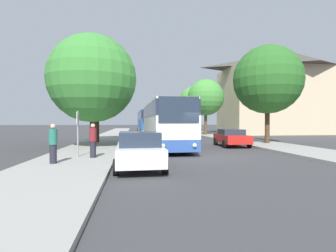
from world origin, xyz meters
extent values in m
plane|color=#38383A|center=(0.00, 0.00, 0.00)|extent=(300.00, 300.00, 0.00)
cube|color=gray|center=(-7.00, 0.00, 0.07)|extent=(4.00, 120.00, 0.15)
cube|color=gray|center=(7.00, 0.00, 0.07)|extent=(4.00, 120.00, 0.15)
cube|color=#C6B28E|center=(21.63, 25.48, 5.25)|extent=(21.71, 10.08, 10.50)
pyramid|color=#423D38|center=(21.63, 25.48, 12.02)|extent=(21.71, 10.08, 3.03)
cube|color=#2D519E|center=(-1.67, 5.48, 0.62)|extent=(2.74, 12.02, 0.70)
cube|color=silver|center=(-1.67, 5.48, 1.66)|extent=(2.74, 12.02, 1.36)
cube|color=#232D3D|center=(-1.67, 5.48, 2.81)|extent=(2.76, 11.78, 0.95)
cube|color=silver|center=(-1.67, 5.48, 3.35)|extent=(2.68, 11.78, 0.12)
cube|color=#232D3D|center=(-1.57, -0.54, 2.66)|extent=(2.29, 0.10, 1.45)
sphere|color=#F4EAC1|center=(-2.46, -0.57, 0.66)|extent=(0.24, 0.24, 0.24)
sphere|color=#F4EAC1|center=(-0.68, -0.54, 0.66)|extent=(0.24, 0.24, 0.24)
cylinder|color=black|center=(-2.89, 1.87, 0.50)|extent=(0.32, 1.00, 1.00)
cylinder|color=black|center=(-0.34, 1.91, 0.50)|extent=(0.32, 1.00, 1.00)
cylinder|color=black|center=(-3.00, 9.06, 0.50)|extent=(0.32, 1.00, 1.00)
cylinder|color=black|center=(-0.46, 9.10, 0.50)|extent=(0.32, 1.00, 1.00)
cube|color=silver|center=(-1.99, 20.20, 0.62)|extent=(2.85, 10.28, 0.70)
cube|color=#285BA8|center=(-1.99, 20.20, 1.66)|extent=(2.85, 10.28, 1.38)
cube|color=#232D3D|center=(-1.99, 20.20, 2.83)|extent=(2.87, 10.08, 0.95)
cube|color=#285BA8|center=(-1.99, 20.20, 3.36)|extent=(2.79, 10.08, 0.12)
cube|color=#232D3D|center=(-1.86, 15.06, 2.68)|extent=(2.33, 0.12, 1.45)
sphere|color=#F4EAC1|center=(-2.76, 15.02, 0.66)|extent=(0.24, 0.24, 0.24)
sphere|color=#F4EAC1|center=(-0.95, 15.07, 0.66)|extent=(0.24, 0.24, 0.24)
cylinder|color=black|center=(-3.20, 17.10, 0.50)|extent=(0.33, 1.01, 1.00)
cylinder|color=black|center=(-0.62, 17.17, 0.50)|extent=(0.33, 1.01, 1.00)
cylinder|color=black|center=(-3.36, 23.23, 0.50)|extent=(0.33, 1.01, 1.00)
cylinder|color=black|center=(-0.78, 23.30, 0.50)|extent=(0.33, 1.01, 1.00)
cube|color=silver|center=(-3.85, -3.68, 0.65)|extent=(1.94, 4.19, 0.68)
cube|color=#232D3D|center=(-3.84, -3.85, 1.28)|extent=(1.67, 2.20, 0.57)
cylinder|color=black|center=(-4.80, -2.43, 0.31)|extent=(0.22, 0.63, 0.62)
cylinder|color=black|center=(-2.96, -2.38, 0.31)|extent=(0.22, 0.63, 0.62)
cylinder|color=black|center=(-4.73, -4.99, 0.31)|extent=(0.22, 0.63, 0.62)
cylinder|color=black|center=(-2.89, -4.94, 0.31)|extent=(0.22, 0.63, 0.62)
cube|color=red|center=(3.74, 5.27, 0.63)|extent=(2.06, 3.98, 0.65)
cube|color=#232D3D|center=(3.74, 5.43, 1.17)|extent=(1.76, 2.10, 0.43)
cylinder|color=black|center=(4.65, 4.03, 0.31)|extent=(0.22, 0.63, 0.62)
cylinder|color=black|center=(2.73, 4.09, 0.31)|extent=(0.22, 0.63, 0.62)
cylinder|color=black|center=(4.74, 6.45, 0.31)|extent=(0.22, 0.63, 0.62)
cylinder|color=black|center=(2.82, 6.52, 0.31)|extent=(0.22, 0.63, 0.62)
cube|color=#236B38|center=(4.15, 25.23, 0.61)|extent=(2.09, 4.39, 0.59)
cube|color=#232D3D|center=(4.14, 25.40, 1.17)|extent=(1.77, 2.31, 0.54)
cylinder|color=black|center=(5.16, 23.94, 0.31)|extent=(0.23, 0.63, 0.62)
cylinder|color=black|center=(3.26, 23.85, 0.31)|extent=(0.23, 0.63, 0.62)
cylinder|color=black|center=(5.04, 26.60, 0.31)|extent=(0.23, 0.63, 0.62)
cylinder|color=black|center=(3.14, 26.52, 0.31)|extent=(0.23, 0.63, 0.62)
cylinder|color=gray|center=(-6.98, -0.54, 1.35)|extent=(0.08, 0.08, 2.41)
cube|color=silver|center=(-6.98, -0.54, 2.21)|extent=(0.03, 0.45, 0.60)
cylinder|color=#23232D|center=(-7.59, -2.73, 0.57)|extent=(0.30, 0.30, 0.83)
cylinder|color=#236656|center=(-7.59, -2.73, 1.33)|extent=(0.36, 0.36, 0.69)
sphere|color=tan|center=(-7.59, -2.73, 1.79)|extent=(0.22, 0.22, 0.22)
cylinder|color=#23232D|center=(-6.13, -1.01, 0.56)|extent=(0.30, 0.30, 0.83)
cylinder|color=maroon|center=(-6.13, -1.01, 1.32)|extent=(0.36, 0.36, 0.69)
sphere|color=tan|center=(-6.13, -1.01, 1.78)|extent=(0.22, 0.22, 0.22)
cylinder|color=#47331E|center=(-7.02, 4.81, 1.45)|extent=(0.40, 0.40, 2.60)
sphere|color=#387F33|center=(-7.02, 4.81, 5.13)|extent=(6.36, 6.36, 6.36)
cylinder|color=#47331E|center=(-7.31, 9.28, 1.87)|extent=(0.40, 0.40, 3.43)
sphere|color=#428938|center=(-7.31, 9.28, 6.03)|extent=(6.54, 6.54, 6.54)
cylinder|color=#513D23|center=(6.18, 21.51, 1.83)|extent=(0.40, 0.40, 3.36)
sphere|color=#428938|center=(6.18, 21.51, 5.45)|extent=(5.17, 5.17, 5.17)
cylinder|color=#513D23|center=(6.22, 29.92, 2.15)|extent=(0.40, 0.40, 4.00)
sphere|color=#428938|center=(6.22, 29.92, 5.84)|extent=(4.49, 4.49, 4.49)
cylinder|color=#47331E|center=(7.42, 6.48, 1.79)|extent=(0.40, 0.40, 3.27)
sphere|color=#286023|center=(7.42, 6.48, 5.62)|extent=(5.87, 5.87, 5.87)
camera|label=1|loc=(-4.09, -14.81, 1.99)|focal=28.00mm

